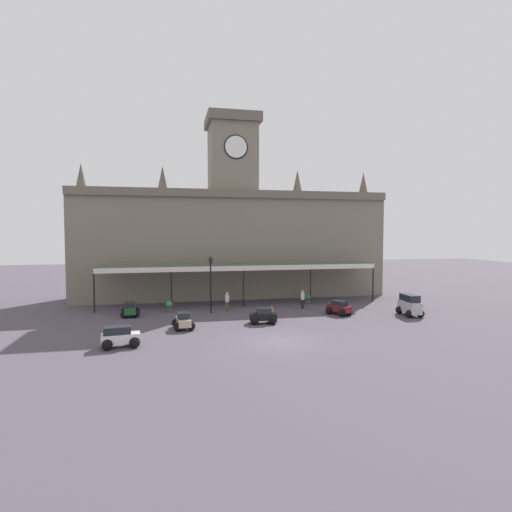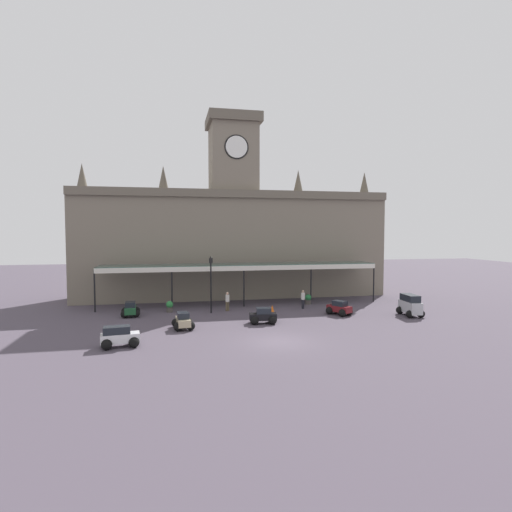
% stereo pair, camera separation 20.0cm
% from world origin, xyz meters
% --- Properties ---
extents(ground_plane, '(140.00, 140.00, 0.00)m').
position_xyz_m(ground_plane, '(0.00, 0.00, 0.00)').
color(ground_plane, '#4A424E').
extents(station_building, '(32.41, 6.17, 19.18)m').
position_xyz_m(station_building, '(-0.00, 19.12, 6.45)').
color(station_building, slate).
rests_on(station_building, ground).
extents(entrance_canopy, '(26.37, 3.26, 3.87)m').
position_xyz_m(entrance_canopy, '(0.00, 13.82, 3.73)').
color(entrance_canopy, '#38564C').
rests_on(entrance_canopy, ground).
extents(car_silver_van, '(1.72, 2.47, 1.77)m').
position_xyz_m(car_silver_van, '(12.73, 5.55, 0.81)').
color(car_silver_van, '#B2B5BA').
rests_on(car_silver_van, ground).
extents(car_black_sedan, '(2.14, 1.67, 1.19)m').
position_xyz_m(car_black_sedan, '(0.18, 5.26, 0.50)').
color(car_black_sedan, black).
rests_on(car_black_sedan, ground).
extents(car_white_estate, '(2.34, 1.72, 1.27)m').
position_xyz_m(car_white_estate, '(-9.70, 0.78, 0.56)').
color(car_white_estate, silver).
rests_on(car_white_estate, ground).
extents(car_beige_sedan, '(1.64, 2.12, 1.19)m').
position_xyz_m(car_beige_sedan, '(-5.81, 4.75, 0.50)').
color(car_beige_sedan, tan).
rests_on(car_beige_sedan, ground).
extents(car_green_sedan, '(1.60, 2.10, 1.19)m').
position_xyz_m(car_green_sedan, '(-9.93, 10.13, 0.50)').
color(car_green_sedan, '#1E512D').
rests_on(car_green_sedan, ground).
extents(car_maroon_sedan, '(2.07, 2.25, 1.19)m').
position_xyz_m(car_maroon_sedan, '(7.16, 7.13, 0.50)').
color(car_maroon_sedan, maroon).
rests_on(car_maroon_sedan, ground).
extents(pedestrian_crossing_forecourt, '(0.34, 0.34, 1.67)m').
position_xyz_m(pedestrian_crossing_forecourt, '(-1.80, 10.71, 0.91)').
color(pedestrian_crossing_forecourt, brown).
rests_on(pedestrian_crossing_forecourt, ground).
extents(pedestrian_beside_cars, '(0.34, 0.39, 1.67)m').
position_xyz_m(pedestrian_beside_cars, '(5.06, 10.47, 0.91)').
color(pedestrian_beside_cars, black).
rests_on(pedestrian_beside_cars, ground).
extents(victorian_lamppost, '(0.30, 0.30, 4.86)m').
position_xyz_m(victorian_lamppost, '(-3.29, 10.07, 3.03)').
color(victorian_lamppost, black).
rests_on(victorian_lamppost, ground).
extents(traffic_cone, '(0.40, 0.40, 0.65)m').
position_xyz_m(traffic_cone, '(1.91, 9.29, 0.32)').
color(traffic_cone, orange).
rests_on(traffic_cone, ground).
extents(planter_forecourt_centre, '(0.60, 0.60, 0.96)m').
position_xyz_m(planter_forecourt_centre, '(-6.78, 11.22, 0.49)').
color(planter_forecourt_centre, '#47423D').
rests_on(planter_forecourt_centre, ground).
extents(planter_by_canopy, '(0.60, 0.60, 0.96)m').
position_xyz_m(planter_by_canopy, '(6.25, 12.45, 0.49)').
color(planter_by_canopy, '#47423D').
rests_on(planter_by_canopy, ground).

